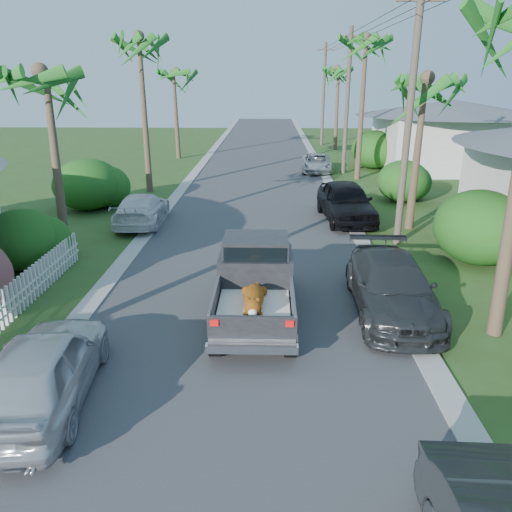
{
  "coord_description": "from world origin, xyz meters",
  "views": [
    {
      "loc": [
        0.7,
        -5.34,
        5.98
      ],
      "look_at": [
        0.35,
        7.48,
        1.4
      ],
      "focal_mm": 35.0,
      "sensor_mm": 36.0,
      "label": 1
    }
  ],
  "objects_px": {
    "palm_r_c": "(366,39)",
    "palm_r_b": "(425,79)",
    "palm_l_c": "(139,38)",
    "parked_car_rm": "(392,287)",
    "parked_car_ln": "(43,370)",
    "utility_pole_c": "(347,101)",
    "parked_car_lf": "(142,209)",
    "palm_l_d": "(174,72)",
    "utility_pole_b": "(409,120)",
    "parked_car_rf": "(346,202)",
    "palm_r_d": "(339,69)",
    "palm_l_b": "(44,73)",
    "utility_pole_d": "(324,94)",
    "house_right_far": "(449,138)",
    "pickup_truck": "(256,278)",
    "parked_car_rd": "(317,163)"
  },
  "relations": [
    {
      "from": "palm_r_c",
      "to": "palm_r_b",
      "type": "bearing_deg",
      "value": -87.92
    },
    {
      "from": "palm_l_c",
      "to": "palm_r_b",
      "type": "relative_size",
      "value": 1.28
    },
    {
      "from": "parked_car_rm",
      "to": "parked_car_ln",
      "type": "relative_size",
      "value": 1.14
    },
    {
      "from": "utility_pole_c",
      "to": "parked_car_lf",
      "type": "bearing_deg",
      "value": -129.56
    },
    {
      "from": "palm_l_d",
      "to": "palm_r_b",
      "type": "distance_m",
      "value": 23.08
    },
    {
      "from": "utility_pole_b",
      "to": "utility_pole_c",
      "type": "xyz_separation_m",
      "value": [
        0.0,
        15.0,
        0.0
      ]
    },
    {
      "from": "parked_car_rm",
      "to": "parked_car_lf",
      "type": "xyz_separation_m",
      "value": [
        -8.8,
        8.4,
        -0.07
      ]
    },
    {
      "from": "parked_car_rf",
      "to": "palm_l_d",
      "type": "xyz_separation_m",
      "value": [
        -10.57,
        17.75,
        5.6
      ]
    },
    {
      "from": "palm_r_d",
      "to": "utility_pole_b",
      "type": "bearing_deg",
      "value": -91.91
    },
    {
      "from": "palm_l_b",
      "to": "utility_pole_d",
      "type": "bearing_deg",
      "value": 68.2
    },
    {
      "from": "parked_car_rf",
      "to": "parked_car_lf",
      "type": "distance_m",
      "value": 8.92
    },
    {
      "from": "parked_car_rf",
      "to": "palm_r_b",
      "type": "distance_m",
      "value": 5.83
    },
    {
      "from": "palm_r_d",
      "to": "house_right_far",
      "type": "height_order",
      "value": "palm_r_d"
    },
    {
      "from": "utility_pole_b",
      "to": "palm_l_c",
      "type": "bearing_deg",
      "value": 142.19
    },
    {
      "from": "palm_l_b",
      "to": "palm_r_b",
      "type": "xyz_separation_m",
      "value": [
        13.4,
        3.0,
        -0.2
      ]
    },
    {
      "from": "palm_l_b",
      "to": "utility_pole_c",
      "type": "height_order",
      "value": "utility_pole_c"
    },
    {
      "from": "palm_l_b",
      "to": "parked_car_ln",
      "type": "bearing_deg",
      "value": -70.9
    },
    {
      "from": "palm_l_b",
      "to": "palm_l_d",
      "type": "bearing_deg",
      "value": 89.22
    },
    {
      "from": "utility_pole_c",
      "to": "utility_pole_d",
      "type": "bearing_deg",
      "value": 90.0
    },
    {
      "from": "palm_r_d",
      "to": "utility_pole_b",
      "type": "relative_size",
      "value": 0.89
    },
    {
      "from": "pickup_truck",
      "to": "parked_car_lf",
      "type": "xyz_separation_m",
      "value": [
        -5.16,
        8.53,
        -0.35
      ]
    },
    {
      "from": "palm_l_b",
      "to": "house_right_far",
      "type": "xyz_separation_m",
      "value": [
        19.8,
        18.0,
        -4.03
      ]
    },
    {
      "from": "pickup_truck",
      "to": "parked_car_rd",
      "type": "distance_m",
      "value": 21.88
    },
    {
      "from": "palm_r_c",
      "to": "palm_r_d",
      "type": "height_order",
      "value": "palm_r_c"
    },
    {
      "from": "utility_pole_b",
      "to": "utility_pole_c",
      "type": "height_order",
      "value": "same"
    },
    {
      "from": "parked_car_lf",
      "to": "palm_r_c",
      "type": "distance_m",
      "value": 17.0
    },
    {
      "from": "parked_car_rd",
      "to": "utility_pole_b",
      "type": "height_order",
      "value": "utility_pole_b"
    },
    {
      "from": "utility_pole_c",
      "to": "parked_car_rm",
      "type": "bearing_deg",
      "value": -94.38
    },
    {
      "from": "palm_r_c",
      "to": "house_right_far",
      "type": "bearing_deg",
      "value": 30.47
    },
    {
      "from": "parked_car_lf",
      "to": "utility_pole_d",
      "type": "bearing_deg",
      "value": -112.95
    },
    {
      "from": "house_right_far",
      "to": "utility_pole_d",
      "type": "xyz_separation_m",
      "value": [
        -7.4,
        13.0,
        2.48
      ]
    },
    {
      "from": "palm_r_d",
      "to": "pickup_truck",
      "type": "bearing_deg",
      "value": -100.51
    },
    {
      "from": "parked_car_rd",
      "to": "parked_car_ln",
      "type": "distance_m",
      "value": 26.77
    },
    {
      "from": "parked_car_ln",
      "to": "palm_l_b",
      "type": "distance_m",
      "value": 11.17
    },
    {
      "from": "pickup_truck",
      "to": "utility_pole_d",
      "type": "height_order",
      "value": "utility_pole_d"
    },
    {
      "from": "palm_l_b",
      "to": "palm_r_d",
      "type": "distance_m",
      "value": 31.0
    },
    {
      "from": "palm_l_c",
      "to": "utility_pole_d",
      "type": "height_order",
      "value": "palm_l_c"
    },
    {
      "from": "parked_car_rf",
      "to": "palm_l_b",
      "type": "distance_m",
      "value": 12.82
    },
    {
      "from": "pickup_truck",
      "to": "palm_r_c",
      "type": "bearing_deg",
      "value": 73.0
    },
    {
      "from": "palm_l_b",
      "to": "utility_pole_d",
      "type": "xyz_separation_m",
      "value": [
        12.4,
        31.0,
        -1.55
      ]
    },
    {
      "from": "parked_car_rf",
      "to": "palm_r_c",
      "type": "xyz_separation_m",
      "value": [
        2.13,
        9.75,
        7.26
      ]
    },
    {
      "from": "parked_car_ln",
      "to": "palm_l_c",
      "type": "distance_m",
      "value": 20.67
    },
    {
      "from": "parked_car_ln",
      "to": "utility_pole_c",
      "type": "xyz_separation_m",
      "value": [
        9.2,
        25.24,
        3.85
      ]
    },
    {
      "from": "palm_r_c",
      "to": "parked_car_rm",
      "type": "bearing_deg",
      "value": -96.63
    },
    {
      "from": "parked_car_lf",
      "to": "parked_car_rf",
      "type": "bearing_deg",
      "value": -176.87
    },
    {
      "from": "house_right_far",
      "to": "palm_r_c",
      "type": "bearing_deg",
      "value": -149.53
    },
    {
      "from": "parked_car_rf",
      "to": "palm_l_b",
      "type": "height_order",
      "value": "palm_l_b"
    },
    {
      "from": "palm_l_c",
      "to": "utility_pole_b",
      "type": "bearing_deg",
      "value": -37.81
    },
    {
      "from": "utility_pole_d",
      "to": "palm_l_d",
      "type": "bearing_deg",
      "value": -143.36
    },
    {
      "from": "parked_car_lf",
      "to": "parked_car_rd",
      "type": "bearing_deg",
      "value": -125.84
    }
  ]
}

